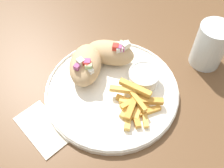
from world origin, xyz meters
name	(u,v)px	position (x,y,z in m)	size (l,w,h in m)	color
table	(128,99)	(0.00, 0.00, 0.65)	(1.37, 1.37, 0.72)	brown
napkin	(43,128)	(-0.04, -0.22, 0.72)	(0.13, 0.07, 0.00)	silver
plate	(112,90)	(-0.01, -0.05, 0.73)	(0.31, 0.31, 0.02)	white
pita_sandwich_near	(86,65)	(-0.09, -0.06, 0.76)	(0.13, 0.14, 0.07)	tan
pita_sandwich_far	(111,52)	(-0.08, 0.01, 0.76)	(0.13, 0.11, 0.07)	tan
fries_pile	(136,104)	(0.06, -0.04, 0.74)	(0.12, 0.11, 0.04)	#E5B251
sauce_ramekin	(144,77)	(0.02, 0.02, 0.75)	(0.07, 0.07, 0.03)	white
water_glass	(210,47)	(0.07, 0.19, 0.77)	(0.08, 0.08, 0.11)	silver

